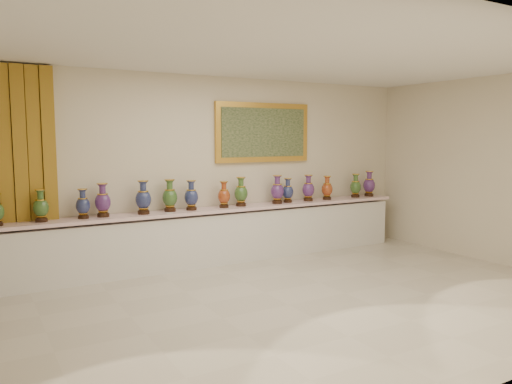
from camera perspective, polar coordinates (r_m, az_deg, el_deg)
ground at (r=6.21m, az=3.73°, el=-12.76°), size 8.00×8.00×0.00m
room at (r=7.39m, az=-22.95°, el=2.46°), size 8.00×8.00×8.00m
counter at (r=8.02m, az=-5.33°, el=-5.17°), size 7.28×0.48×0.90m
vase_2 at (r=7.25m, az=-23.37°, el=-1.61°), size 0.25×0.25×0.44m
vase_3 at (r=7.32m, az=-19.17°, el=-1.44°), size 0.20×0.20×0.42m
vase_4 at (r=7.39m, az=-17.10°, el=-1.07°), size 0.29×0.29×0.48m
vase_5 at (r=7.50m, az=-12.75°, el=-0.79°), size 0.24×0.24×0.50m
vase_6 at (r=7.68m, az=-9.82°, el=-0.58°), size 0.23×0.23×0.49m
vase_7 at (r=7.77m, az=-7.41°, el=-0.54°), size 0.22×0.22×0.46m
vase_8 at (r=8.00m, az=-3.68°, el=-0.44°), size 0.26×0.26×0.43m
vase_9 at (r=8.17m, az=-1.73°, el=-0.12°), size 0.25×0.25×0.48m
vase_10 at (r=8.48m, az=2.45°, el=0.13°), size 0.28×0.28×0.48m
vase_11 at (r=8.63m, az=3.65°, el=0.05°), size 0.24×0.24×0.42m
vase_12 at (r=8.88m, az=6.00°, el=0.32°), size 0.28×0.28×0.46m
vase_13 at (r=9.10m, az=8.13°, el=0.34°), size 0.26×0.26×0.43m
vase_14 at (r=9.54m, az=11.30°, el=0.59°), size 0.22×0.22×0.44m
vase_15 at (r=9.76m, az=12.80°, el=0.79°), size 0.30×0.30×0.48m
label_card at (r=7.54m, az=-9.83°, el=-2.37°), size 0.10×0.06×0.00m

